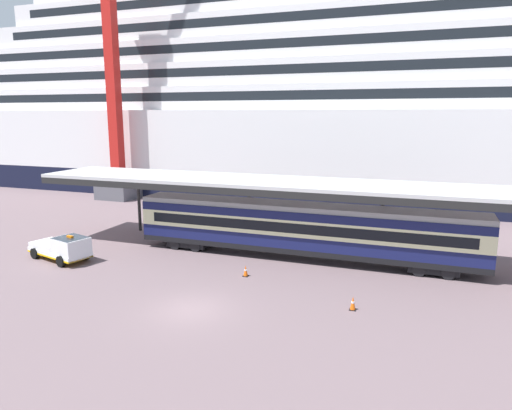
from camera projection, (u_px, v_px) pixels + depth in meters
ground_plane at (191, 310)px, 25.43m from camera, size 400.00×400.00×0.00m
cruise_ship at (488, 88)px, 58.00m from camera, size 163.34×30.84×39.86m
platform_canopy at (304, 185)px, 33.72m from camera, size 42.95×6.20×5.68m
train_carriage at (302, 228)px, 33.96m from camera, size 25.32×2.81×4.11m
service_truck at (63, 247)px, 33.78m from camera, size 5.55×3.31×2.02m
traffic_cone_near at (246, 271)px, 30.60m from camera, size 0.36×0.36×0.75m
traffic_cone_mid at (353, 303)px, 25.32m from camera, size 0.36×0.36×0.78m
dockside_crane at (115, 72)px, 55.98m from camera, size 11.44×4.40×52.22m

